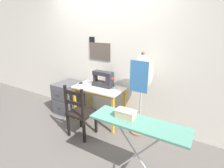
{
  "coord_description": "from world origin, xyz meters",
  "views": [
    {
      "loc": [
        1.78,
        -2.24,
        1.81
      ],
      "look_at": [
        0.3,
        0.23,
        0.83
      ],
      "focal_mm": 28.0,
      "sensor_mm": 36.0,
      "label": 1
    }
  ],
  "objects": [
    {
      "name": "fabric_bowl",
      "position": [
        -0.32,
        0.13,
        0.74
      ],
      "size": [
        0.12,
        0.12,
        0.06
      ],
      "color": "silver",
      "rests_on": "sewing_table"
    },
    {
      "name": "sewing_machine",
      "position": [
        0.06,
        0.33,
        0.85
      ],
      "size": [
        0.41,
        0.18,
        0.31
      ],
      "color": "#28282D",
      "rests_on": "sewing_table"
    },
    {
      "name": "dress_form",
      "position": [
        0.81,
        0.31,
        1.02
      ],
      "size": [
        0.35,
        0.32,
        1.42
      ],
      "color": "#846647",
      "rests_on": "ground_plane"
    },
    {
      "name": "filing_cabinet",
      "position": [
        -0.83,
        0.26,
        0.32
      ],
      "size": [
        0.44,
        0.56,
        0.65
      ],
      "color": "#4C4C51",
      "rests_on": "ground_plane"
    },
    {
      "name": "scissors",
      "position": [
        0.37,
        0.18,
        0.71
      ],
      "size": [
        0.15,
        0.06,
        0.01
      ],
      "color": "silver",
      "rests_on": "sewing_table"
    },
    {
      "name": "sewing_table",
      "position": [
        0.0,
        0.24,
        0.61
      ],
      "size": [
        0.94,
        0.51,
        0.71
      ],
      "color": "silver",
      "rests_on": "ground_plane"
    },
    {
      "name": "storage_box",
      "position": [
        1.02,
        -0.69,
        0.88
      ],
      "size": [
        0.22,
        0.13,
        0.09
      ],
      "color": "beige",
      "rests_on": "ironing_board"
    },
    {
      "name": "ground_plane",
      "position": [
        0.0,
        0.0,
        0.0
      ],
      "size": [
        14.0,
        14.0,
        0.0
      ],
      "primitive_type": "plane",
      "color": "#5B5651"
    },
    {
      "name": "wall_back",
      "position": [
        -0.0,
        0.58,
        1.28
      ],
      "size": [
        10.0,
        0.07,
        2.55
      ],
      "color": "silver",
      "rests_on": "ground_plane"
    },
    {
      "name": "wooden_chair",
      "position": [
        -0.0,
        -0.29,
        0.43
      ],
      "size": [
        0.4,
        0.38,
        0.92
      ],
      "color": "black",
      "rests_on": "ground_plane"
    },
    {
      "name": "thread_spool_near_machine",
      "position": [
        0.28,
        0.31,
        0.73
      ],
      "size": [
        0.04,
        0.04,
        0.04
      ],
      "color": "#2875C1",
      "rests_on": "sewing_table"
    },
    {
      "name": "ironing_board",
      "position": [
        1.19,
        -0.69,
        0.78
      ],
      "size": [
        1.07,
        0.33,
        0.84
      ],
      "color": "#518E7A",
      "rests_on": "ground_plane"
    }
  ]
}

